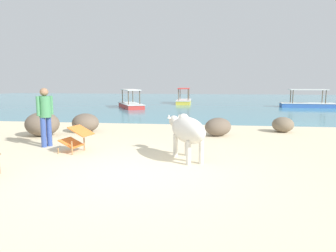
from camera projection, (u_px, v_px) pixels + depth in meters
name	position (u px, v px, depth m)	size (l,w,h in m)	color
sand_beach	(133.00, 174.00, 6.02)	(18.00, 14.00, 0.04)	beige
water_surface	(192.00, 102.00, 27.60)	(60.00, 36.00, 0.03)	teal
cow	(187.00, 130.00, 6.96)	(1.18, 1.82, 1.05)	beige
deck_chair_far	(76.00, 138.00, 7.71)	(0.86, 0.68, 0.68)	#A37A4C
person_standing	(45.00, 113.00, 8.33)	(0.32, 0.47, 1.62)	#334C99
shore_rock_large	(218.00, 127.00, 10.10)	(0.93, 0.71, 0.61)	#6B5B4C
shore_rock_medium	(85.00, 123.00, 10.88)	(1.05, 0.94, 0.66)	#6B5B4C
shore_rock_small	(42.00, 124.00, 10.07)	(1.09, 1.07, 0.79)	#6B5B4C
shore_rock_flat	(283.00, 125.00, 10.87)	(0.77, 0.75, 0.54)	#756651
boat_blue	(307.00, 104.00, 21.64)	(3.72, 1.32, 1.29)	#3866B7
boat_red	(131.00, 104.00, 21.30)	(2.67, 3.80, 1.29)	#C63833
boat_yellow	(184.00, 100.00, 25.51)	(1.28, 3.71, 1.29)	gold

